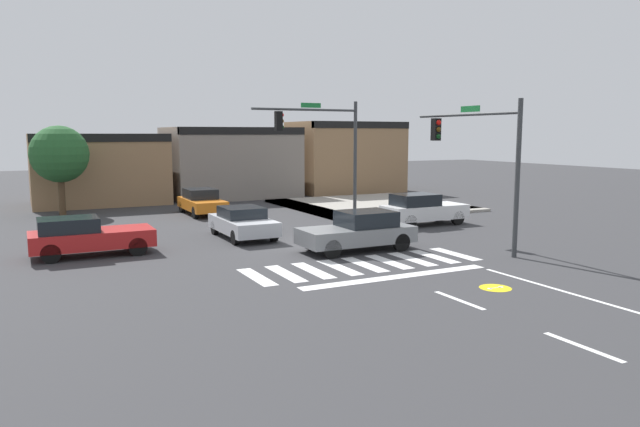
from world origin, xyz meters
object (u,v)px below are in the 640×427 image
object	(u,v)px
traffic_signal_northeast	(322,138)
roadside_tree	(59,154)
car_white	(422,209)
traffic_signal_southeast	(477,147)
car_red	(87,236)
car_silver	(243,222)
car_orange	(202,202)
car_gray	(359,231)

from	to	relation	value
traffic_signal_northeast	roadside_tree	distance (m)	14.74
car_white	roadside_tree	bearing A→B (deg)	142.56
traffic_signal_southeast	car_red	world-z (taller)	traffic_signal_southeast
traffic_signal_northeast	roadside_tree	world-z (taller)	traffic_signal_northeast
car_white	car_red	bearing A→B (deg)	-178.15
car_silver	car_orange	bearing A→B (deg)	176.66
car_gray	car_silver	world-z (taller)	car_gray
traffic_signal_northeast	roadside_tree	bearing A→B (deg)	-36.16
car_red	car_white	size ratio (longest dim) A/B	1.02
traffic_signal_northeast	car_orange	xyz separation A→B (m)	(-4.86, 5.41, -3.56)
traffic_signal_northeast	car_orange	world-z (taller)	traffic_signal_northeast
car_white	car_orange	bearing A→B (deg)	134.80
car_silver	car_gray	bearing A→B (deg)	32.99
car_red	car_silver	bearing A→B (deg)	9.25
car_gray	car_silver	size ratio (longest dim) A/B	1.07
car_silver	roadside_tree	distance (m)	13.50
traffic_signal_southeast	car_white	xyz separation A→B (m)	(1.67, 5.71, -3.21)
car_silver	car_white	bearing A→B (deg)	86.59
car_gray	car_orange	distance (m)	13.22
traffic_signal_northeast	car_gray	world-z (taller)	traffic_signal_northeast
car_white	car_orange	size ratio (longest dim) A/B	1.01
car_white	roadside_tree	world-z (taller)	roadside_tree
traffic_signal_northeast	car_silver	world-z (taller)	traffic_signal_northeast
car_white	traffic_signal_southeast	bearing A→B (deg)	-106.34
car_gray	roadside_tree	distance (m)	19.04
car_gray	traffic_signal_northeast	bearing A→B (deg)	-106.71
car_white	traffic_signal_northeast	bearing A→B (deg)	138.89
car_gray	traffic_signal_southeast	bearing A→B (deg)	161.09
car_silver	roadside_tree	size ratio (longest dim) A/B	0.84
traffic_signal_northeast	car_gray	bearing A→B (deg)	73.29
traffic_signal_northeast	car_white	bearing A→B (deg)	138.89
car_gray	car_orange	bearing A→B (deg)	-78.70
car_red	car_silver	distance (m)	6.56
car_white	roadside_tree	xyz separation A→B (m)	(-15.74, 12.05, 2.58)
car_red	car_gray	distance (m)	10.23
traffic_signal_southeast	car_red	size ratio (longest dim) A/B	1.38
traffic_signal_northeast	traffic_signal_southeast	bearing A→B (deg)	103.54
traffic_signal_southeast	car_silver	bearing A→B (deg)	50.26
traffic_signal_southeast	car_white	bearing A→B (deg)	-16.34
car_silver	traffic_signal_northeast	bearing A→B (deg)	117.86
car_red	car_gray	world-z (taller)	car_gray
car_white	car_gray	world-z (taller)	car_white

